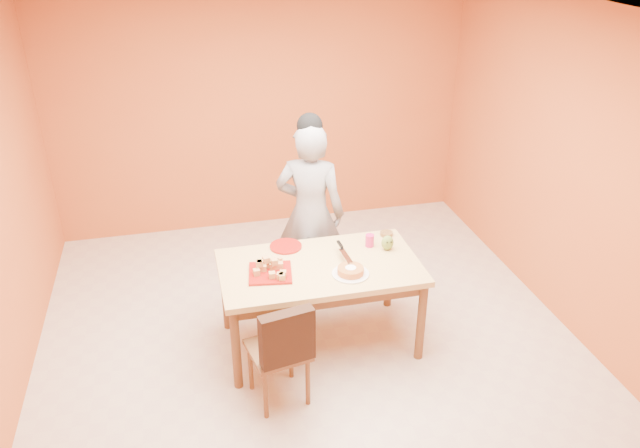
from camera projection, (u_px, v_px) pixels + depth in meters
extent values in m
plane|color=beige|center=(313.00, 352.00, 5.20)|extent=(5.00, 5.00, 0.00)
plane|color=white|center=(311.00, 15.00, 3.96)|extent=(5.00, 5.00, 0.00)
plane|color=#BF5F2C|center=(261.00, 109.00, 6.74)|extent=(4.50, 0.00, 4.50)
plane|color=#BF5F2C|center=(583.00, 178.00, 5.05)|extent=(0.00, 5.00, 5.00)
cube|color=#E7BF78|center=(320.00, 268.00, 4.99)|extent=(1.60, 0.90, 0.05)
cube|color=brown|center=(320.00, 276.00, 5.02)|extent=(1.48, 0.78, 0.10)
cylinder|color=brown|center=(236.00, 349.00, 4.67)|extent=(0.07, 0.07, 0.71)
cylinder|color=brown|center=(226.00, 293.00, 5.35)|extent=(0.07, 0.07, 0.71)
cylinder|color=brown|center=(421.00, 322.00, 4.98)|extent=(0.07, 0.07, 0.71)
cylinder|color=brown|center=(389.00, 272.00, 5.65)|extent=(0.07, 0.07, 0.71)
imported|color=gray|center=(310.00, 214.00, 5.60)|extent=(0.73, 0.62, 1.70)
cube|color=maroon|center=(270.00, 273.00, 4.85)|extent=(0.37, 0.37, 0.02)
cylinder|color=maroon|center=(286.00, 246.00, 5.23)|extent=(0.35, 0.35, 0.02)
cylinder|color=silver|center=(350.00, 274.00, 4.85)|extent=(0.38, 0.38, 0.01)
cylinder|color=orange|center=(351.00, 271.00, 4.83)|extent=(0.26, 0.26, 0.05)
cube|color=white|center=(346.00, 256.00, 4.98)|extent=(0.06, 0.24, 0.01)
ellipsoid|color=olive|center=(387.00, 243.00, 5.17)|extent=(0.11, 0.09, 0.13)
cylinder|color=#BE1C5F|center=(370.00, 240.00, 5.23)|extent=(0.08, 0.08, 0.11)
cylinder|color=#3B2410|center=(386.00, 234.00, 5.41)|extent=(0.13, 0.13, 0.03)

